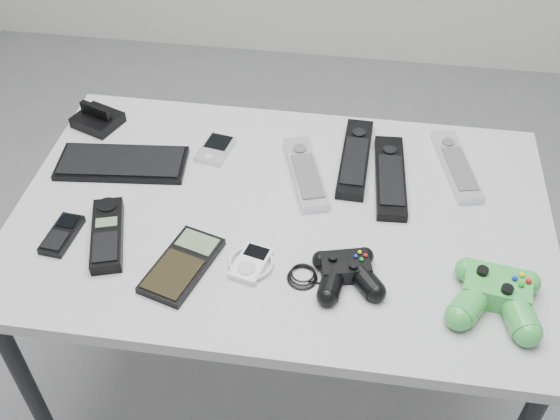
# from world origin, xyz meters

# --- Properties ---
(floor) EXTENTS (3.50, 3.50, 0.00)m
(floor) POSITION_xyz_m (0.00, 0.00, 0.00)
(floor) COLOR slate
(floor) RESTS_ON ground
(desk) EXTENTS (1.05, 0.67, 0.70)m
(desk) POSITION_xyz_m (-0.09, -0.04, 0.64)
(desk) COLOR #959597
(desk) RESTS_ON floor
(pda_keyboard) EXTENTS (0.28, 0.14, 0.02)m
(pda_keyboard) POSITION_xyz_m (-0.45, 0.05, 0.71)
(pda_keyboard) COLOR black
(pda_keyboard) RESTS_ON desk
(dock_bracket) EXTENTS (0.12, 0.11, 0.05)m
(dock_bracket) POSITION_xyz_m (-0.55, 0.18, 0.73)
(dock_bracket) COLOR black
(dock_bracket) RESTS_ON desk
(pda) EXTENTS (0.08, 0.10, 0.02)m
(pda) POSITION_xyz_m (-0.26, 0.12, 0.71)
(pda) COLOR #B9B9C1
(pda) RESTS_ON desk
(remote_silver_a) EXTENTS (0.12, 0.23, 0.02)m
(remote_silver_a) POSITION_xyz_m (-0.06, 0.07, 0.71)
(remote_silver_a) COLOR #B9B9C1
(remote_silver_a) RESTS_ON desk
(remote_black_a) EXTENTS (0.06, 0.25, 0.03)m
(remote_black_a) POSITION_xyz_m (0.04, 0.13, 0.71)
(remote_black_a) COLOR black
(remote_black_a) RESTS_ON desk
(remote_black_b) EXTENTS (0.07, 0.25, 0.02)m
(remote_black_b) POSITION_xyz_m (0.12, 0.08, 0.71)
(remote_black_b) COLOR black
(remote_black_b) RESTS_ON desk
(remote_silver_b) EXTENTS (0.10, 0.23, 0.02)m
(remote_silver_b) POSITION_xyz_m (0.25, 0.14, 0.71)
(remote_silver_b) COLOR #B7B6BE
(remote_silver_b) RESTS_ON desk
(mobile_phone) EXTENTS (0.06, 0.11, 0.02)m
(mobile_phone) POSITION_xyz_m (-0.49, -0.17, 0.71)
(mobile_phone) COLOR black
(mobile_phone) RESTS_ON desk
(cordless_handset) EXTENTS (0.11, 0.19, 0.03)m
(cordless_handset) POSITION_xyz_m (-0.40, -0.17, 0.72)
(cordless_handset) COLOR black
(cordless_handset) RESTS_ON desk
(calculator) EXTENTS (0.13, 0.19, 0.02)m
(calculator) POSITION_xyz_m (-0.25, -0.21, 0.71)
(calculator) COLOR black
(calculator) RESTS_ON desk
(mp3_player) EXTENTS (0.10, 0.10, 0.02)m
(mp3_player) POSITION_xyz_m (-0.12, -0.19, 0.71)
(mp3_player) COLOR silver
(mp3_player) RESTS_ON desk
(controller_black) EXTENTS (0.23, 0.18, 0.04)m
(controller_black) POSITION_xyz_m (0.05, -0.20, 0.72)
(controller_black) COLOR black
(controller_black) RESTS_ON desk
(controller_green) EXTENTS (0.18, 0.19, 0.05)m
(controller_green) POSITION_xyz_m (0.30, -0.21, 0.73)
(controller_green) COLOR #22803D
(controller_green) RESTS_ON desk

